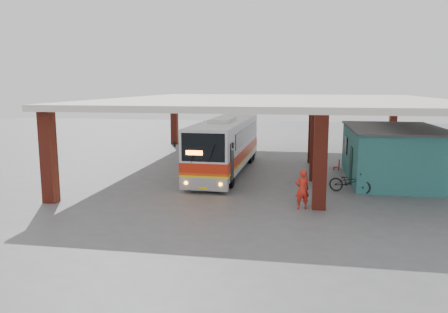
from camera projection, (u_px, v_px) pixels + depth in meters
name	position (u px, v px, depth m)	size (l,w,h in m)	color
ground	(258.00, 190.00, 23.08)	(90.00, 90.00, 0.00)	#515154
brick_columns	(289.00, 139.00, 27.35)	(20.10, 21.60, 4.35)	maroon
canopy_roof	(276.00, 101.00, 28.59)	(21.00, 23.00, 0.30)	beige
shop_building	(393.00, 153.00, 25.46)	(5.20, 8.20, 3.11)	#2B6C6A
coach_bus	(226.00, 145.00, 27.67)	(2.82, 12.16, 3.52)	silver
motorcycle	(350.00, 182.00, 22.51)	(0.74, 2.12, 1.11)	black
pedestrian	(302.00, 189.00, 19.52)	(0.65, 0.43, 1.79)	red
red_chair	(338.00, 165.00, 28.45)	(0.39, 0.39, 0.73)	#AF1E12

